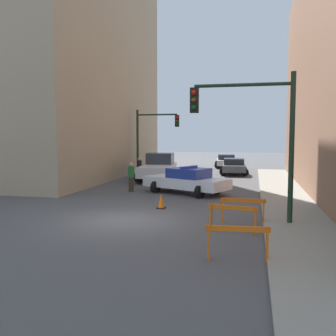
{
  "coord_description": "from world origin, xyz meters",
  "views": [
    {
      "loc": [
        4.64,
        -13.02,
        3.13
      ],
      "look_at": [
        -0.34,
        8.59,
        1.24
      ],
      "focal_mm": 40.0,
      "sensor_mm": 36.0,
      "label": 1
    }
  ],
  "objects_px": {
    "traffic_cone": "(161,201)",
    "barrier_back": "(243,206)",
    "traffic_light_far": "(151,133)",
    "police_car": "(187,180)",
    "barrier_mid": "(233,214)",
    "pedestrian_crossing": "(131,177)",
    "pedestrian_corner": "(139,169)",
    "white_truck": "(158,167)",
    "traffic_light_near": "(257,125)",
    "parked_car_mid": "(226,161)",
    "barrier_front": "(238,237)",
    "parked_car_near": "(234,166)"
  },
  "relations": [
    {
      "from": "pedestrian_crossing",
      "to": "barrier_back",
      "type": "xyz_separation_m",
      "value": [
        6.37,
        -6.38,
        -0.24
      ]
    },
    {
      "from": "traffic_cone",
      "to": "parked_car_near",
      "type": "bearing_deg",
      "value": 81.56
    },
    {
      "from": "parked_car_mid",
      "to": "pedestrian_crossing",
      "type": "relative_size",
      "value": 2.68
    },
    {
      "from": "traffic_light_near",
      "to": "police_car",
      "type": "height_order",
      "value": "traffic_light_near"
    },
    {
      "from": "police_car",
      "to": "pedestrian_corner",
      "type": "relative_size",
      "value": 3.03
    },
    {
      "from": "pedestrian_corner",
      "to": "traffic_cone",
      "type": "xyz_separation_m",
      "value": [
        3.92,
        -9.38,
        -0.54
      ]
    },
    {
      "from": "police_car",
      "to": "traffic_cone",
      "type": "distance_m",
      "value": 4.43
    },
    {
      "from": "traffic_light_near",
      "to": "parked_car_near",
      "type": "xyz_separation_m",
      "value": [
        -1.69,
        17.46,
        -2.86
      ]
    },
    {
      "from": "parked_car_mid",
      "to": "traffic_cone",
      "type": "distance_m",
      "value": 21.9
    },
    {
      "from": "traffic_cone",
      "to": "barrier_mid",
      "type": "bearing_deg",
      "value": -46.87
    },
    {
      "from": "barrier_mid",
      "to": "traffic_light_far",
      "type": "bearing_deg",
      "value": 114.04
    },
    {
      "from": "traffic_light_far",
      "to": "traffic_light_near",
      "type": "bearing_deg",
      "value": -61.72
    },
    {
      "from": "pedestrian_crossing",
      "to": "traffic_cone",
      "type": "height_order",
      "value": "pedestrian_crossing"
    },
    {
      "from": "white_truck",
      "to": "pedestrian_crossing",
      "type": "xyz_separation_m",
      "value": [
        -0.08,
        -5.84,
        -0.04
      ]
    },
    {
      "from": "traffic_light_near",
      "to": "traffic_light_far",
      "type": "distance_m",
      "value": 16.95
    },
    {
      "from": "white_truck",
      "to": "parked_car_mid",
      "type": "xyz_separation_m",
      "value": [
        3.96,
        11.65,
        -0.23
      ]
    },
    {
      "from": "police_car",
      "to": "barrier_mid",
      "type": "distance_m",
      "value": 8.4
    },
    {
      "from": "traffic_light_near",
      "to": "pedestrian_crossing",
      "type": "height_order",
      "value": "traffic_light_near"
    },
    {
      "from": "police_car",
      "to": "barrier_back",
      "type": "relative_size",
      "value": 3.15
    },
    {
      "from": "parked_car_mid",
      "to": "pedestrian_corner",
      "type": "bearing_deg",
      "value": -117.49
    },
    {
      "from": "parked_car_mid",
      "to": "traffic_light_near",
      "type": "bearing_deg",
      "value": -88.54
    },
    {
      "from": "traffic_light_far",
      "to": "police_car",
      "type": "bearing_deg",
      "value": -62.69
    },
    {
      "from": "pedestrian_crossing",
      "to": "barrier_back",
      "type": "height_order",
      "value": "pedestrian_crossing"
    },
    {
      "from": "parked_car_mid",
      "to": "pedestrian_crossing",
      "type": "height_order",
      "value": "pedestrian_crossing"
    },
    {
      "from": "white_truck",
      "to": "parked_car_mid",
      "type": "distance_m",
      "value": 12.31
    },
    {
      "from": "parked_car_near",
      "to": "barrier_mid",
      "type": "height_order",
      "value": "parked_car_near"
    },
    {
      "from": "barrier_mid",
      "to": "white_truck",
      "type": "bearing_deg",
      "value": 113.7
    },
    {
      "from": "traffic_light_far",
      "to": "white_truck",
      "type": "bearing_deg",
      "value": -64.26
    },
    {
      "from": "traffic_cone",
      "to": "barrier_back",
      "type": "bearing_deg",
      "value": -29.56
    },
    {
      "from": "traffic_light_near",
      "to": "pedestrian_corner",
      "type": "bearing_deg",
      "value": 124.7
    },
    {
      "from": "traffic_light_far",
      "to": "pedestrian_crossing",
      "type": "xyz_separation_m",
      "value": [
        1.22,
        -8.54,
        -2.54
      ]
    },
    {
      "from": "police_car",
      "to": "traffic_light_near",
      "type": "bearing_deg",
      "value": -124.88
    },
    {
      "from": "parked_car_mid",
      "to": "traffic_cone",
      "type": "xyz_separation_m",
      "value": [
        -1.21,
        -21.86,
        -0.36
      ]
    },
    {
      "from": "barrier_back",
      "to": "barrier_front",
      "type": "bearing_deg",
      "value": -90.13
    },
    {
      "from": "traffic_light_near",
      "to": "pedestrian_corner",
      "type": "distance_m",
      "value": 14.13
    },
    {
      "from": "pedestrian_crossing",
      "to": "police_car",
      "type": "bearing_deg",
      "value": -86.85
    },
    {
      "from": "barrier_back",
      "to": "traffic_light_far",
      "type": "bearing_deg",
      "value": 116.98
    },
    {
      "from": "pedestrian_crossing",
      "to": "pedestrian_corner",
      "type": "relative_size",
      "value": 1.0
    },
    {
      "from": "parked_car_near",
      "to": "barrier_mid",
      "type": "distance_m",
      "value": 18.94
    },
    {
      "from": "traffic_light_near",
      "to": "traffic_light_far",
      "type": "height_order",
      "value": "traffic_light_near"
    },
    {
      "from": "parked_car_mid",
      "to": "police_car",
      "type": "bearing_deg",
      "value": -97.99
    },
    {
      "from": "police_car",
      "to": "pedestrian_crossing",
      "type": "bearing_deg",
      "value": 116.03
    },
    {
      "from": "pedestrian_corner",
      "to": "barrier_front",
      "type": "height_order",
      "value": "pedestrian_corner"
    },
    {
      "from": "traffic_light_near",
      "to": "traffic_cone",
      "type": "height_order",
      "value": "traffic_light_near"
    },
    {
      "from": "traffic_light_near",
      "to": "barrier_back",
      "type": "xyz_separation_m",
      "value": [
        -0.44,
        0.01,
        -2.91
      ]
    },
    {
      "from": "traffic_light_far",
      "to": "police_car",
      "type": "height_order",
      "value": "traffic_light_far"
    },
    {
      "from": "barrier_mid",
      "to": "barrier_back",
      "type": "bearing_deg",
      "value": 79.09
    },
    {
      "from": "traffic_light_far",
      "to": "barrier_back",
      "type": "bearing_deg",
      "value": -63.02
    },
    {
      "from": "parked_car_near",
      "to": "traffic_light_near",
      "type": "bearing_deg",
      "value": -88.46
    },
    {
      "from": "traffic_light_near",
      "to": "pedestrian_crossing",
      "type": "relative_size",
      "value": 3.13
    }
  ]
}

